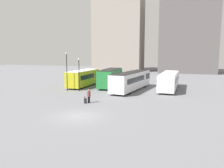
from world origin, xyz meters
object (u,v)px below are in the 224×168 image
at_px(traveler, 89,95).
at_px(lamp_post_1, 79,72).
at_px(bus_3, 169,80).
at_px(lamp_post_0, 67,69).
at_px(suitcase, 85,101).
at_px(bus_2, 132,80).
at_px(bus_0, 83,78).
at_px(bus_1, 111,77).

height_order(traveler, lamp_post_1, lamp_post_1).
bearing_deg(traveler, lamp_post_1, 39.20).
xyz_separation_m(traveler, lamp_post_1, (-4.81, 7.46, 2.14)).
distance_m(bus_3, traveler, 16.16).
xyz_separation_m(traveler, lamp_post_0, (-6.78, 7.08, 2.63)).
bearing_deg(suitcase, lamp_post_1, 36.18).
bearing_deg(bus_2, traveler, 173.40).
height_order(bus_2, suitcase, bus_2).
height_order(bus_3, traveler, bus_3).
relative_size(bus_3, traveler, 6.67).
relative_size(bus_2, bus_3, 1.12).
bearing_deg(lamp_post_1, lamp_post_0, -168.94).
height_order(traveler, lamp_post_0, lamp_post_0).
bearing_deg(bus_2, suitcase, 172.57).
bearing_deg(suitcase, bus_3, -27.83).
relative_size(bus_0, traveler, 5.46).
distance_m(lamp_post_0, lamp_post_1, 2.07).
bearing_deg(suitcase, bus_2, -10.15).
height_order(suitcase, lamp_post_1, lamp_post_1).
bearing_deg(lamp_post_0, lamp_post_1, 11.06).
bearing_deg(lamp_post_0, suitcase, -49.15).
bearing_deg(traveler, bus_0, 33.29).
distance_m(bus_2, lamp_post_1, 8.80).
bearing_deg(lamp_post_1, bus_1, 59.37).
distance_m(bus_0, bus_1, 5.13).
bearing_deg(traveler, bus_2, -9.32).
xyz_separation_m(bus_1, bus_2, (4.42, -2.34, -0.09)).
height_order(bus_0, bus_1, bus_1).
bearing_deg(bus_3, lamp_post_0, 114.65).
bearing_deg(bus_3, bus_2, 114.44).
bearing_deg(bus_2, bus_3, -59.47).
xyz_separation_m(bus_0, traveler, (6.39, -12.60, -0.62)).
distance_m(bus_1, lamp_post_0, 8.54).
xyz_separation_m(bus_1, suitcase, (1.02, -13.78, -1.45)).
bearing_deg(bus_0, suitcase, -153.61).
xyz_separation_m(bus_0, bus_2, (9.49, -1.58, 0.04)).
distance_m(bus_1, bus_2, 5.00).
bearing_deg(lamp_post_0, bus_1, 48.99).
relative_size(bus_1, lamp_post_0, 1.52).
distance_m(bus_3, suitcase, 16.72).
xyz_separation_m(suitcase, lamp_post_0, (-6.48, 7.50, 3.32)).
distance_m(bus_1, suitcase, 13.90).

